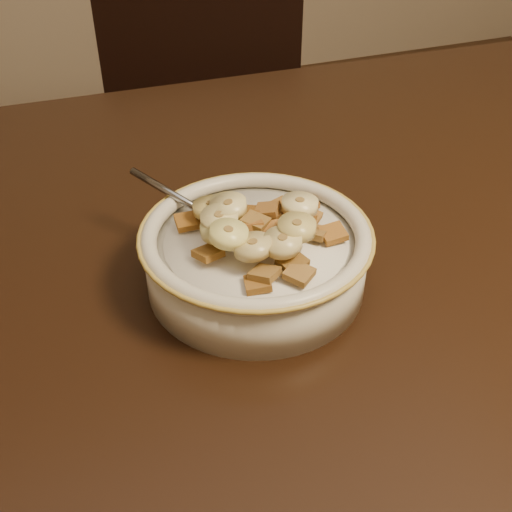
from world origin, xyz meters
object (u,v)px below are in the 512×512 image
object	(u,v)px
table	(469,242)
cereal_bowl	(256,262)
chair	(233,207)
spoon	(227,225)

from	to	relation	value
table	cereal_bowl	size ratio (longest dim) A/B	7.31
chair	spoon	world-z (taller)	chair
table	spoon	world-z (taller)	spoon
chair	cereal_bowl	distance (m)	0.70
spoon	cereal_bowl	bearing A→B (deg)	90.00
chair	cereal_bowl	xyz separation A→B (m)	(-0.17, -0.59, 0.34)
cereal_bowl	chair	bearing A→B (deg)	74.13
cereal_bowl	spoon	distance (m)	0.04
table	chair	size ratio (longest dim) A/B	1.62
chair	cereal_bowl	size ratio (longest dim) A/B	4.52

